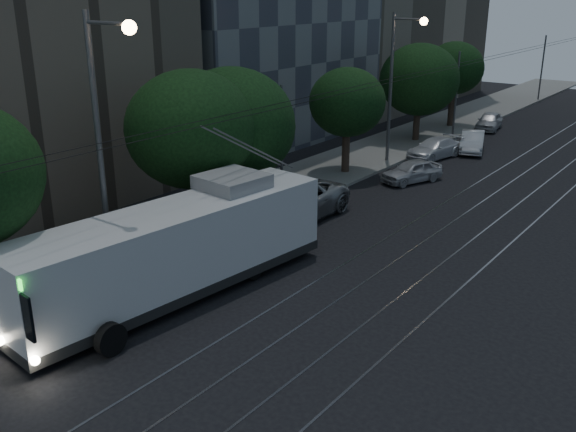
{
  "coord_description": "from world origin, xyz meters",
  "views": [
    {
      "loc": [
        12.08,
        -12.79,
        10.01
      ],
      "look_at": [
        -0.8,
        4.47,
        2.36
      ],
      "focal_mm": 40.0,
      "sensor_mm": 36.0,
      "label": 1
    }
  ],
  "objects_px": {
    "car_white_b": "(434,148)",
    "streetlamp_near": "(105,131)",
    "trolleybus": "(179,249)",
    "car_white_c": "(472,142)",
    "car_white_d": "(489,121)",
    "streetlamp_far": "(397,74)",
    "car_white_a": "(412,171)",
    "pickup_silver": "(290,202)"
  },
  "relations": [
    {
      "from": "car_white_a",
      "to": "streetlamp_near",
      "type": "height_order",
      "value": "streetlamp_near"
    },
    {
      "from": "streetlamp_near",
      "to": "streetlamp_far",
      "type": "relative_size",
      "value": 1.08
    },
    {
      "from": "pickup_silver",
      "to": "car_white_b",
      "type": "height_order",
      "value": "pickup_silver"
    },
    {
      "from": "pickup_silver",
      "to": "car_white_c",
      "type": "height_order",
      "value": "pickup_silver"
    },
    {
      "from": "car_white_d",
      "to": "streetlamp_far",
      "type": "relative_size",
      "value": 0.43
    },
    {
      "from": "car_white_a",
      "to": "car_white_d",
      "type": "xyz_separation_m",
      "value": [
        -1.6,
        16.07,
        0.03
      ]
    },
    {
      "from": "trolleybus",
      "to": "streetlamp_near",
      "type": "bearing_deg",
      "value": -144.0
    },
    {
      "from": "pickup_silver",
      "to": "streetlamp_near",
      "type": "distance_m",
      "value": 10.54
    },
    {
      "from": "streetlamp_near",
      "to": "streetlamp_far",
      "type": "height_order",
      "value": "streetlamp_near"
    },
    {
      "from": "car_white_b",
      "to": "streetlamp_near",
      "type": "xyz_separation_m",
      "value": [
        -0.82,
        -24.02,
        5.09
      ]
    },
    {
      "from": "streetlamp_near",
      "to": "car_white_c",
      "type": "bearing_deg",
      "value": 85.56
    },
    {
      "from": "streetlamp_near",
      "to": "streetlamp_far",
      "type": "bearing_deg",
      "value": 91.64
    },
    {
      "from": "streetlamp_near",
      "to": "car_white_b",
      "type": "bearing_deg",
      "value": 88.03
    },
    {
      "from": "car_white_a",
      "to": "car_white_c",
      "type": "distance_m",
      "value": 8.66
    },
    {
      "from": "pickup_silver",
      "to": "car_white_a",
      "type": "bearing_deg",
      "value": 78.75
    },
    {
      "from": "car_white_d",
      "to": "streetlamp_far",
      "type": "bearing_deg",
      "value": -103.93
    },
    {
      "from": "car_white_c",
      "to": "streetlamp_near",
      "type": "height_order",
      "value": "streetlamp_near"
    },
    {
      "from": "car_white_b",
      "to": "car_white_d",
      "type": "xyz_separation_m",
      "value": [
        -0.33,
        10.4,
        0.03
      ]
    },
    {
      "from": "car_white_c",
      "to": "car_white_d",
      "type": "height_order",
      "value": "car_white_c"
    },
    {
      "from": "car_white_c",
      "to": "streetlamp_far",
      "type": "height_order",
      "value": "streetlamp_far"
    },
    {
      "from": "car_white_a",
      "to": "car_white_c",
      "type": "bearing_deg",
      "value": 111.92
    },
    {
      "from": "pickup_silver",
      "to": "car_white_a",
      "type": "height_order",
      "value": "pickup_silver"
    },
    {
      "from": "trolleybus",
      "to": "car_white_a",
      "type": "xyz_separation_m",
      "value": [
        0.2,
        17.24,
        -1.08
      ]
    },
    {
      "from": "car_white_a",
      "to": "streetlamp_far",
      "type": "bearing_deg",
      "value": 154.77
    },
    {
      "from": "car_white_d",
      "to": "streetlamp_far",
      "type": "height_order",
      "value": "streetlamp_far"
    },
    {
      "from": "pickup_silver",
      "to": "car_white_d",
      "type": "relative_size",
      "value": 1.68
    },
    {
      "from": "pickup_silver",
      "to": "streetlamp_far",
      "type": "distance_m",
      "value": 12.76
    },
    {
      "from": "car_white_d",
      "to": "streetlamp_near",
      "type": "relative_size",
      "value": 0.4
    },
    {
      "from": "pickup_silver",
      "to": "trolleybus",
      "type": "bearing_deg",
      "value": -81.52
    },
    {
      "from": "trolleybus",
      "to": "streetlamp_far",
      "type": "bearing_deg",
      "value": 102.8
    },
    {
      "from": "streetlamp_near",
      "to": "streetlamp_far",
      "type": "xyz_separation_m",
      "value": [
        -0.61,
        21.26,
        -0.36
      ]
    },
    {
      "from": "trolleybus",
      "to": "pickup_silver",
      "type": "relative_size",
      "value": 1.94
    },
    {
      "from": "trolleybus",
      "to": "pickup_silver",
      "type": "distance_m",
      "value": 8.41
    },
    {
      "from": "car_white_d",
      "to": "streetlamp_near",
      "type": "bearing_deg",
      "value": -99.95
    },
    {
      "from": "car_white_d",
      "to": "streetlamp_far",
      "type": "xyz_separation_m",
      "value": [
        -1.1,
        -13.15,
        4.7
      ]
    },
    {
      "from": "car_white_b",
      "to": "pickup_silver",
      "type": "bearing_deg",
      "value": -79.38
    },
    {
      "from": "pickup_silver",
      "to": "car_white_c",
      "type": "xyz_separation_m",
      "value": [
        1.6,
        17.65,
        -0.22
      ]
    },
    {
      "from": "car_white_d",
      "to": "pickup_silver",
      "type": "bearing_deg",
      "value": -99.13
    },
    {
      "from": "pickup_silver",
      "to": "car_white_d",
      "type": "height_order",
      "value": "pickup_silver"
    },
    {
      "from": "trolleybus",
      "to": "car_white_c",
      "type": "distance_m",
      "value": 25.92
    },
    {
      "from": "car_white_b",
      "to": "car_white_d",
      "type": "distance_m",
      "value": 10.4
    },
    {
      "from": "car_white_c",
      "to": "streetlamp_far",
      "type": "relative_size",
      "value": 0.46
    }
  ]
}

